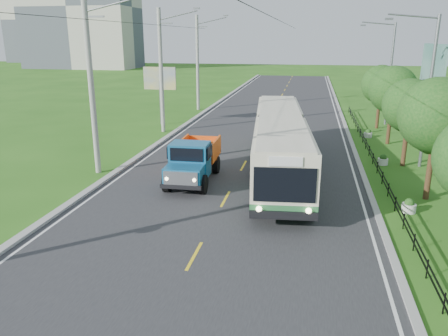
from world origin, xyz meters
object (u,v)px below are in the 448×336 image
(tree_fifth, at_px, (393,92))
(streetlight_far, at_px, (389,70))
(tree_back, at_px, (381,86))
(tree_fourth, at_px, (410,108))
(billboard_right, at_px, (432,72))
(bus, at_px, (280,139))
(dump_truck, at_px, (193,158))
(streetlight_mid, at_px, (427,87))
(pole_near, at_px, (92,86))
(pole_far, at_px, (198,63))
(pole_mid, at_px, (162,71))
(planter_near, at_px, (409,206))
(planter_far, at_px, (368,134))
(tree_third, at_px, (437,119))
(billboard_left, at_px, (160,82))
(planter_mid, at_px, (383,160))

(tree_fifth, height_order, streetlight_far, streetlight_far)
(tree_back, distance_m, streetlight_far, 2.37)
(tree_fourth, height_order, tree_fifth, tree_fifth)
(streetlight_far, bearing_deg, billboard_right, -78.29)
(bus, xyz_separation_m, dump_truck, (-4.52, -2.74, -0.66))
(streetlight_mid, bearing_deg, tree_fifth, 97.29)
(pole_near, height_order, billboard_right, pole_near)
(tree_back, xyz_separation_m, streetlight_mid, (0.79, -12.14, 1.25))
(pole_far, height_order, tree_back, pole_far)
(pole_mid, bearing_deg, billboard_right, -2.78)
(planter_near, bearing_deg, pole_near, 169.91)
(streetlight_far, height_order, planter_far, streetlight_far)
(tree_third, relative_size, billboard_left, 1.15)
(dump_truck, bearing_deg, bus, 29.49)
(planter_mid, xyz_separation_m, bus, (-6.36, -2.76, 1.72))
(pole_near, xyz_separation_m, planter_mid, (16.86, 5.00, -4.81))
(tree_fourth, relative_size, planter_far, 8.06)
(pole_far, height_order, dump_truck, pole_far)
(tree_third, bearing_deg, billboard_right, 78.36)
(tree_fourth, bearing_deg, planter_near, -98.77)
(planter_mid, bearing_deg, pole_mid, 157.46)
(streetlight_far, relative_size, billboard_left, 1.74)
(billboard_left, bearing_deg, pole_near, -85.28)
(billboard_right, bearing_deg, tree_fifth, 176.70)
(billboard_right, relative_size, dump_truck, 1.27)
(tree_fifth, distance_m, planter_mid, 7.21)
(planter_far, bearing_deg, bus, -120.60)
(streetlight_far, bearing_deg, pole_mid, -159.68)
(pole_near, distance_m, pole_mid, 12.00)
(pole_mid, relative_size, billboard_left, 1.92)
(tree_fourth, bearing_deg, tree_back, 90.00)
(planter_near, relative_size, dump_truck, 0.12)
(pole_near, relative_size, pole_far, 1.00)
(bus, distance_m, dump_truck, 5.33)
(tree_fifth, xyz_separation_m, planter_far, (-1.26, 1.86, -3.57))
(billboard_right, bearing_deg, planter_mid, -121.66)
(planter_far, height_order, billboard_left, billboard_left)
(planter_mid, height_order, dump_truck, dump_truck)
(billboard_left, bearing_deg, tree_third, -39.33)
(pole_far, xyz_separation_m, streetlight_mid, (18.90, -19.00, -0.19))
(dump_truck, bearing_deg, planter_far, 49.40)
(dump_truck, bearing_deg, billboard_left, 113.23)
(pole_far, bearing_deg, streetlight_mid, -45.14)
(billboard_left, bearing_deg, dump_truck, -65.04)
(pole_near, xyz_separation_m, bus, (10.50, 2.24, -3.09))
(tree_fourth, xyz_separation_m, planter_mid, (-1.26, -0.14, -3.30))
(tree_third, xyz_separation_m, bus, (-7.62, 3.10, -1.98))
(pole_near, xyz_separation_m, tree_third, (18.12, -0.86, -1.11))
(planter_mid, relative_size, billboard_right, 0.09)
(tree_third, relative_size, tree_fifth, 1.03)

